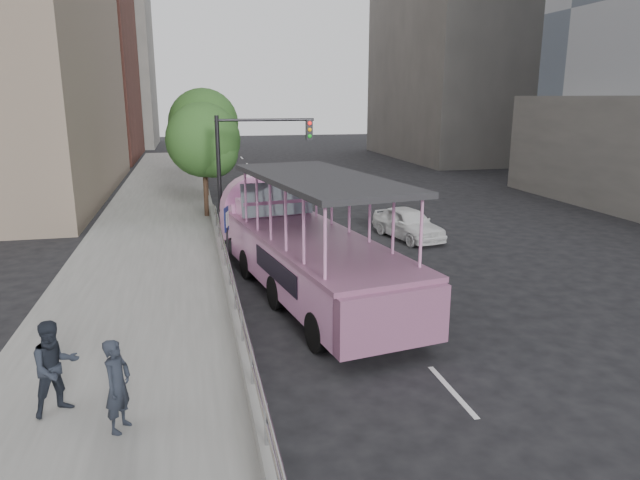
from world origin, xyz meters
TOP-DOWN VIEW (x-y plane):
  - ground at (0.00, 0.00)m, footprint 160.00×160.00m
  - sidewalk at (-5.75, 10.00)m, footprint 5.50×80.00m
  - kerb_wall at (-3.12, 2.00)m, footprint 0.24×30.00m
  - guardrail at (-3.12, 2.00)m, footprint 0.07×22.00m
  - duck_boat at (-0.83, 5.02)m, footprint 4.64×11.75m
  - car at (4.93, 10.61)m, footprint 2.38×4.21m
  - pedestrian_near at (-5.47, -2.45)m, footprint 0.62×0.72m
  - pedestrian_mid at (-6.64, -1.60)m, footprint 1.09×1.03m
  - parking_sign at (-3.00, 6.56)m, footprint 0.19×0.54m
  - traffic_signal at (-1.70, 12.50)m, footprint 4.20×0.32m
  - street_tree_near at (-3.30, 15.93)m, footprint 3.52×3.52m
  - street_tree_far at (-3.10, 21.93)m, footprint 3.97×3.97m
  - midrise_brick at (-18.00, 48.00)m, footprint 18.00×16.00m
  - midrise_stone_b at (-16.00, 64.00)m, footprint 16.00×14.00m

SIDE VIEW (x-z plane):
  - ground at x=0.00m, z-range 0.00..0.00m
  - sidewalk at x=-5.75m, z-range 0.00..0.30m
  - kerb_wall at x=-3.12m, z-range 0.30..0.66m
  - car at x=4.93m, z-range 0.00..1.35m
  - pedestrian_near at x=-5.47m, z-range 0.30..1.97m
  - guardrail at x=-3.12m, z-range 0.79..1.50m
  - pedestrian_mid at x=-6.64m, z-range 0.30..2.08m
  - duck_boat at x=-0.83m, z-range -0.49..3.31m
  - parking_sign at x=-3.00m, z-range 0.34..2.81m
  - traffic_signal at x=-1.70m, z-range 0.90..6.10m
  - street_tree_near at x=-3.30m, z-range 0.96..6.68m
  - street_tree_far at x=-3.10m, z-range 1.08..7.53m
  - midrise_stone_b at x=-16.00m, z-range 0.00..20.00m
  - midrise_brick at x=-18.00m, z-range 0.00..26.00m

